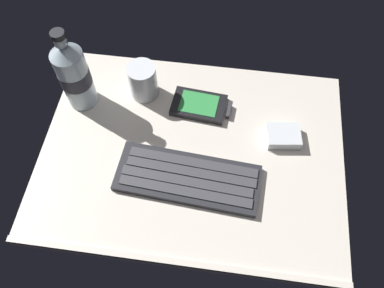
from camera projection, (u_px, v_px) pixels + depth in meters
ground_plane at (192, 154)px, 82.98cm from camera, size 64.00×48.00×2.80cm
keyboard at (190, 178)px, 78.21cm from camera, size 29.69×12.97×1.70cm
handheld_device at (202, 106)px, 87.20cm from camera, size 13.27×8.66×1.50cm
juice_cup at (143, 82)px, 86.53cm from camera, size 6.40×6.40×8.50cm
water_bottle at (74, 74)px, 81.10cm from camera, size 6.73×6.73×20.80cm
charger_block at (283, 136)px, 82.68cm from camera, size 7.67×6.46×2.40cm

